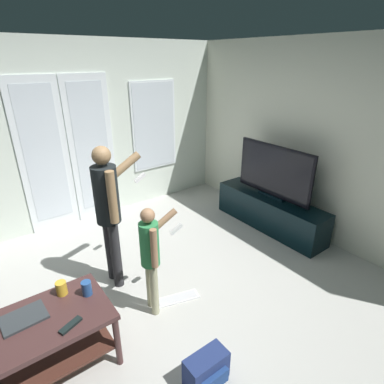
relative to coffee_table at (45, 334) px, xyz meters
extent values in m
cube|color=#B8B7B1|center=(0.83, 0.06, -0.38)|extent=(5.30, 4.63, 0.02)
cube|color=silver|center=(0.83, 2.34, 0.88)|extent=(5.30, 0.06, 2.51)
cube|color=white|center=(0.65, 2.30, 0.65)|extent=(0.63, 0.02, 2.10)
cube|color=silver|center=(0.65, 2.29, 0.70)|extent=(0.47, 0.01, 1.80)
cube|color=white|center=(1.30, 2.30, 0.65)|extent=(0.63, 0.02, 2.10)
cube|color=silver|center=(1.30, 2.29, 0.70)|extent=(0.47, 0.01, 1.80)
cube|color=white|center=(2.34, 2.30, 0.88)|extent=(0.78, 0.02, 1.38)
cube|color=silver|center=(2.34, 2.29, 0.88)|extent=(0.72, 0.01, 1.32)
cube|color=silver|center=(3.45, 0.06, 0.88)|extent=(0.06, 4.63, 2.51)
cube|color=#432827|center=(0.00, 0.00, 0.12)|extent=(0.95, 0.61, 0.04)
cube|color=#48261D|center=(0.00, 0.00, -0.19)|extent=(0.87, 0.53, 0.02)
cylinder|color=#432827|center=(0.44, -0.27, -0.14)|extent=(0.05, 0.05, 0.47)
cylinder|color=#432827|center=(0.44, 0.27, -0.14)|extent=(0.05, 0.05, 0.47)
cube|color=black|center=(3.11, 0.47, -0.14)|extent=(0.42, 1.69, 0.47)
cube|color=black|center=(3.11, -0.36, -0.11)|extent=(0.35, 0.02, 0.26)
cube|color=black|center=(3.11, 0.47, 0.12)|extent=(0.08, 0.41, 0.04)
cube|color=black|center=(3.11, 0.47, 0.48)|extent=(0.04, 1.18, 0.70)
cube|color=black|center=(3.09, 0.47, 0.48)|extent=(0.00, 1.13, 0.65)
cylinder|color=#262629|center=(0.84, 0.61, 0.00)|extent=(0.10, 0.10, 0.74)
cylinder|color=#262629|center=(0.84, 0.77, 0.00)|extent=(0.10, 0.10, 0.74)
cylinder|color=black|center=(0.84, 0.69, 0.66)|extent=(0.24, 0.24, 0.58)
sphere|color=#99754F|center=(0.84, 0.69, 1.06)|extent=(0.18, 0.18, 0.18)
cylinder|color=#99754F|center=(0.83, 0.52, 0.70)|extent=(0.08, 0.08, 0.52)
cylinder|color=#99754F|center=(1.07, 0.84, 0.82)|extent=(0.49, 0.10, 0.34)
cube|color=white|center=(1.29, 0.84, 0.69)|extent=(0.14, 0.04, 0.10)
cylinder|color=tan|center=(0.94, 0.02, -0.10)|extent=(0.07, 0.07, 0.53)
cylinder|color=tan|center=(0.96, 0.13, -0.10)|extent=(0.07, 0.07, 0.53)
cylinder|color=#32894D|center=(0.95, 0.08, 0.37)|extent=(0.17, 0.17, 0.42)
sphere|color=#9F7453|center=(0.95, 0.08, 0.66)|extent=(0.13, 0.13, 0.13)
cylinder|color=#9F7453|center=(0.93, -0.04, 0.40)|extent=(0.06, 0.06, 0.37)
cylinder|color=#9F7453|center=(1.13, 0.17, 0.48)|extent=(0.35, 0.12, 0.25)
cube|color=white|center=(1.28, 0.14, 0.38)|extent=(0.14, 0.06, 0.10)
cube|color=navy|center=(0.90, -0.80, -0.25)|extent=(0.33, 0.17, 0.25)
cube|color=navy|center=(0.90, -0.90, -0.28)|extent=(0.23, 0.04, 0.12)
cube|color=white|center=(1.21, 0.04, -0.36)|extent=(0.46, 0.24, 0.02)
cube|color=silver|center=(1.21, 0.04, -0.35)|extent=(0.41, 0.20, 0.00)
cube|color=#303438|center=(-0.10, 0.09, 0.15)|extent=(0.31, 0.24, 0.02)
cylinder|color=#264E8F|center=(0.36, 0.06, 0.20)|extent=(0.08, 0.08, 0.12)
cylinder|color=gold|center=(0.20, 0.19, 0.20)|extent=(0.08, 0.08, 0.11)
cube|color=black|center=(0.15, -0.19, 0.15)|extent=(0.18, 0.11, 0.02)
camera|label=1|loc=(-0.14, -2.00, 1.89)|focal=28.92mm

